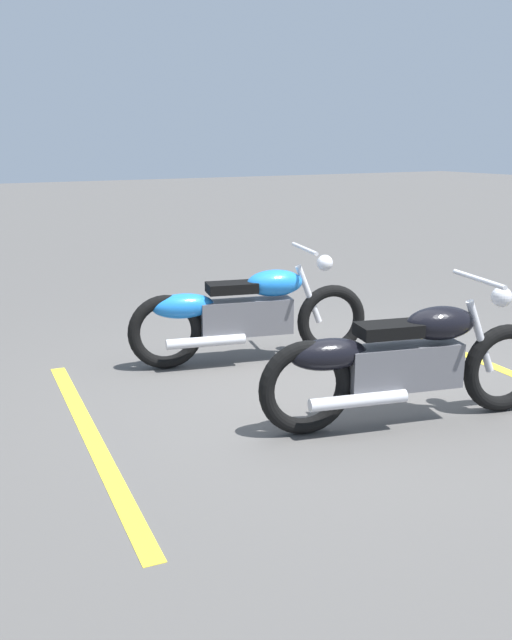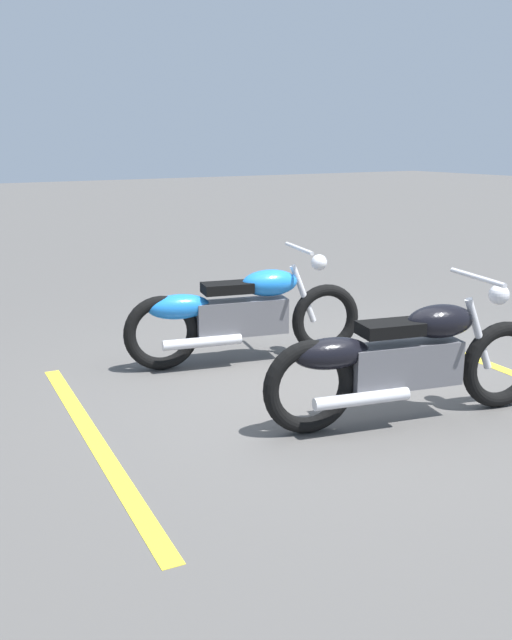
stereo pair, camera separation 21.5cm
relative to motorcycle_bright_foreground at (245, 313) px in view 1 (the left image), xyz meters
name	(u,v)px [view 1 (the left image)]	position (x,y,z in m)	size (l,w,h in m)	color
ground_plane	(332,385)	(-0.33, 0.90, -0.46)	(60.00, 60.00, 0.00)	#514F4C
motorcycle_bright_foreground	(245,313)	(0.00, 0.00, 0.00)	(2.19, 0.75, 1.04)	black
motorcycle_dark_foreground	(403,361)	(-0.30, 1.78, 0.00)	(2.19, 0.75, 1.04)	black
parking_stripe_mid	(92,437)	(1.71, 0.96, -0.46)	(3.20, 0.12, 0.01)	yellow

